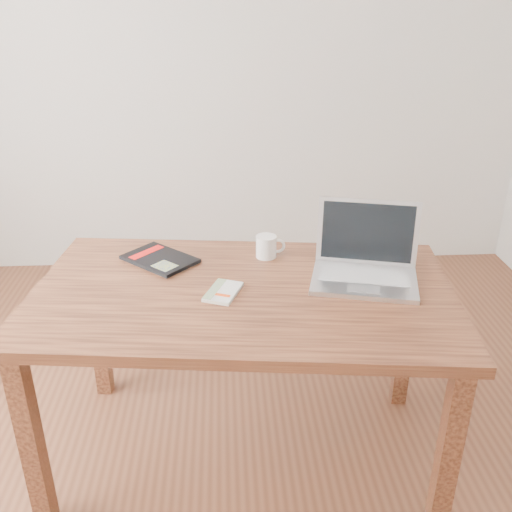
{
  "coord_description": "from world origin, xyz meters",
  "views": [
    {
      "loc": [
        0.08,
        -1.57,
        1.7
      ],
      "look_at": [
        0.19,
        0.25,
        0.85
      ],
      "focal_mm": 40.0,
      "sensor_mm": 36.0,
      "label": 1
    }
  ],
  "objects": [
    {
      "name": "desk",
      "position": [
        0.14,
        0.19,
        0.66
      ],
      "size": [
        1.56,
        1.0,
        0.75
      ],
      "rotation": [
        0.0,
        0.0,
        -0.11
      ],
      "color": "#522B18",
      "rests_on": "ground"
    },
    {
      "name": "white_guidebook",
      "position": [
        0.07,
        0.16,
        0.76
      ],
      "size": [
        0.15,
        0.18,
        0.01
      ],
      "rotation": [
        0.0,
        0.0,
        -0.37
      ],
      "color": "silver",
      "rests_on": "desk"
    },
    {
      "name": "black_guidebook",
      "position": [
        -0.17,
        0.44,
        0.76
      ],
      "size": [
        0.32,
        0.32,
        0.01
      ],
      "rotation": [
        0.0,
        0.0,
        0.83
      ],
      "color": "black",
      "rests_on": "desk"
    },
    {
      "name": "laptop",
      "position": [
        0.59,
        0.26,
        0.81
      ],
      "size": [
        0.43,
        0.37,
        0.26
      ],
      "rotation": [
        0.0,
        0.0,
        -0.24
      ],
      "color": "silver",
      "rests_on": "desk"
    },
    {
      "name": "coffee_mug",
      "position": [
        0.24,
        0.45,
        0.8
      ],
      "size": [
        0.12,
        0.08,
        0.09
      ],
      "rotation": [
        0.0,
        0.0,
        0.07
      ],
      "color": "white",
      "rests_on": "desk"
    },
    {
      "name": "room",
      "position": [
        -0.07,
        0.0,
        1.36
      ],
      "size": [
        4.04,
        4.04,
        2.7
      ],
      "color": "#562F1D",
      "rests_on": "ground"
    }
  ]
}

